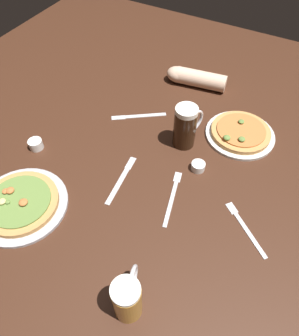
{
  "coord_description": "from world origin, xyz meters",
  "views": [
    {
      "loc": [
        0.36,
        -0.66,
        0.93
      ],
      "look_at": [
        0.0,
        0.0,
        0.02
      ],
      "focal_mm": 34.38,
      "sensor_mm": 36.0,
      "label": 1
    }
  ],
  "objects_px": {
    "pizza_plate_near": "(20,203)",
    "knife_spare": "(121,179)",
    "knife_right": "(138,116)",
    "diner_arm": "(194,78)",
    "ramekin_sauce": "(198,166)",
    "beer_mug_dark": "(128,298)",
    "ramekin_butter": "(36,144)",
    "fork_left": "(172,196)",
    "pizza_plate_far": "(240,133)",
    "beer_mug_amber": "(186,126)",
    "fork_spare": "(245,227)"
  },
  "relations": [
    {
      "from": "beer_mug_dark",
      "to": "beer_mug_amber",
      "type": "xyz_separation_m",
      "value": [
        -0.13,
        0.65,
        0.01
      ]
    },
    {
      "from": "knife_right",
      "to": "knife_spare",
      "type": "xyz_separation_m",
      "value": [
        0.12,
        -0.33,
        0.0
      ]
    },
    {
      "from": "pizza_plate_far",
      "to": "diner_arm",
      "type": "xyz_separation_m",
      "value": [
        -0.3,
        0.23,
        0.02
      ]
    },
    {
      "from": "ramekin_butter",
      "to": "knife_spare",
      "type": "bearing_deg",
      "value": 3.8
    },
    {
      "from": "knife_right",
      "to": "diner_arm",
      "type": "bearing_deg",
      "value": 69.91
    },
    {
      "from": "knife_right",
      "to": "diner_arm",
      "type": "height_order",
      "value": "diner_arm"
    },
    {
      "from": "beer_mug_amber",
      "to": "diner_arm",
      "type": "bearing_deg",
      "value": 108.1
    },
    {
      "from": "pizza_plate_near",
      "to": "beer_mug_dark",
      "type": "distance_m",
      "value": 0.51
    },
    {
      "from": "beer_mug_dark",
      "to": "knife_right",
      "type": "relative_size",
      "value": 0.76
    },
    {
      "from": "fork_spare",
      "to": "knife_right",
      "type": "bearing_deg",
      "value": 152.08
    },
    {
      "from": "diner_arm",
      "to": "beer_mug_amber",
      "type": "bearing_deg",
      "value": -71.9
    },
    {
      "from": "beer_mug_dark",
      "to": "knife_right",
      "type": "distance_m",
      "value": 0.79
    },
    {
      "from": "ramekin_sauce",
      "to": "knife_spare",
      "type": "distance_m",
      "value": 0.29
    },
    {
      "from": "fork_left",
      "to": "knife_spare",
      "type": "height_order",
      "value": "same"
    },
    {
      "from": "beer_mug_amber",
      "to": "fork_left",
      "type": "height_order",
      "value": "beer_mug_amber"
    },
    {
      "from": "ramekin_butter",
      "to": "fork_left",
      "type": "xyz_separation_m",
      "value": [
        0.57,
        0.04,
        -0.02
      ]
    },
    {
      "from": "fork_spare",
      "to": "diner_arm",
      "type": "relative_size",
      "value": 0.64
    },
    {
      "from": "beer_mug_dark",
      "to": "fork_left",
      "type": "height_order",
      "value": "beer_mug_dark"
    },
    {
      "from": "beer_mug_amber",
      "to": "knife_spare",
      "type": "height_order",
      "value": "beer_mug_amber"
    },
    {
      "from": "beer_mug_amber",
      "to": "ramekin_butter",
      "type": "bearing_deg",
      "value": -148.62
    },
    {
      "from": "pizza_plate_near",
      "to": "diner_arm",
      "type": "height_order",
      "value": "diner_arm"
    },
    {
      "from": "fork_spare",
      "to": "knife_spare",
      "type": "relative_size",
      "value": 0.77
    },
    {
      "from": "pizza_plate_near",
      "to": "fork_left",
      "type": "height_order",
      "value": "pizza_plate_near"
    },
    {
      "from": "knife_spare",
      "to": "diner_arm",
      "type": "xyz_separation_m",
      "value": [
        0.0,
        0.65,
        0.04
      ]
    },
    {
      "from": "diner_arm",
      "to": "knife_spare",
      "type": "bearing_deg",
      "value": -90.13
    },
    {
      "from": "diner_arm",
      "to": "beer_mug_dark",
      "type": "bearing_deg",
      "value": -76.16
    },
    {
      "from": "beer_mug_dark",
      "to": "knife_spare",
      "type": "bearing_deg",
      "value": 124.31
    },
    {
      "from": "pizza_plate_near",
      "to": "beer_mug_dark",
      "type": "xyz_separation_m",
      "value": [
        0.49,
        -0.11,
        0.06
      ]
    },
    {
      "from": "pizza_plate_far",
      "to": "diner_arm",
      "type": "relative_size",
      "value": 0.98
    },
    {
      "from": "beer_mug_dark",
      "to": "knife_right",
      "type": "xyz_separation_m",
      "value": [
        -0.37,
        0.69,
        -0.07
      ]
    },
    {
      "from": "pizza_plate_far",
      "to": "ramekin_butter",
      "type": "distance_m",
      "value": 0.82
    },
    {
      "from": "pizza_plate_near",
      "to": "ramekin_sauce",
      "type": "distance_m",
      "value": 0.64
    },
    {
      "from": "pizza_plate_far",
      "to": "diner_arm",
      "type": "bearing_deg",
      "value": 143.51
    },
    {
      "from": "knife_right",
      "to": "diner_arm",
      "type": "relative_size",
      "value": 0.72
    },
    {
      "from": "ramekin_sauce",
      "to": "knife_spare",
      "type": "xyz_separation_m",
      "value": [
        -0.22,
        -0.18,
        -0.01
      ]
    },
    {
      "from": "pizza_plate_near",
      "to": "knife_spare",
      "type": "bearing_deg",
      "value": 47.43
    },
    {
      "from": "pizza_plate_far",
      "to": "knife_right",
      "type": "bearing_deg",
      "value": -167.29
    },
    {
      "from": "pizza_plate_near",
      "to": "beer_mug_dark",
      "type": "bearing_deg",
      "value": -12.39
    },
    {
      "from": "pizza_plate_near",
      "to": "diner_arm",
      "type": "relative_size",
      "value": 1.11
    },
    {
      "from": "ramekin_sauce",
      "to": "fork_left",
      "type": "bearing_deg",
      "value": -99.87
    },
    {
      "from": "fork_left",
      "to": "knife_right",
      "type": "bearing_deg",
      "value": 135.51
    },
    {
      "from": "beer_mug_amber",
      "to": "diner_arm",
      "type": "xyz_separation_m",
      "value": [
        -0.12,
        0.37,
        -0.05
      ]
    },
    {
      "from": "fork_left",
      "to": "knife_right",
      "type": "height_order",
      "value": "same"
    },
    {
      "from": "knife_spare",
      "to": "fork_left",
      "type": "bearing_deg",
      "value": 5.54
    },
    {
      "from": "knife_spare",
      "to": "pizza_plate_near",
      "type": "bearing_deg",
      "value": -132.57
    },
    {
      "from": "ramekin_butter",
      "to": "fork_left",
      "type": "relative_size",
      "value": 0.23
    },
    {
      "from": "knife_spare",
      "to": "pizza_plate_far",
      "type": "bearing_deg",
      "value": 54.01
    },
    {
      "from": "knife_spare",
      "to": "beer_mug_dark",
      "type": "bearing_deg",
      "value": -55.69
    },
    {
      "from": "beer_mug_dark",
      "to": "ramekin_sauce",
      "type": "height_order",
      "value": "beer_mug_dark"
    },
    {
      "from": "ramekin_butter",
      "to": "knife_right",
      "type": "xyz_separation_m",
      "value": [
        0.26,
        0.35,
        -0.02
      ]
    }
  ]
}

